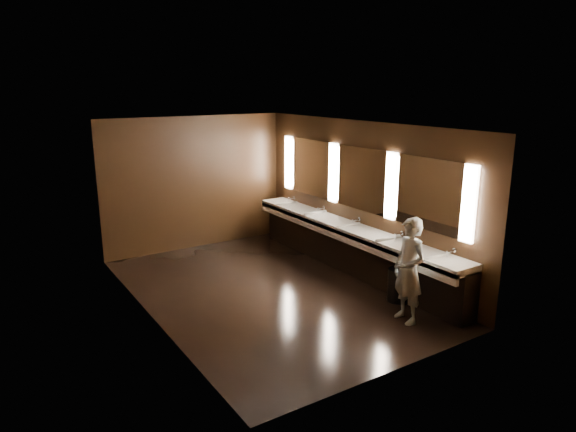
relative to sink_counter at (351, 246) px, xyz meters
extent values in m
plane|color=black|center=(-1.79, 0.00, -0.50)|extent=(6.00, 6.00, 0.00)
cube|color=#2D2D2B|center=(-1.79, 0.00, 2.30)|extent=(4.00, 6.00, 0.02)
cube|color=black|center=(-1.79, 3.00, 0.90)|extent=(4.00, 0.02, 2.80)
cube|color=black|center=(-1.79, -3.00, 0.90)|extent=(4.00, 0.02, 2.80)
cube|color=black|center=(-3.79, 0.00, 0.90)|extent=(0.02, 6.00, 2.80)
cube|color=black|center=(0.21, 0.00, 0.90)|extent=(0.02, 6.00, 2.80)
cube|color=black|center=(0.03, 0.00, -0.09)|extent=(0.36, 5.40, 0.81)
cube|color=white|center=(-0.07, 0.00, 0.35)|extent=(0.55, 5.40, 0.12)
cube|color=white|center=(-0.31, 0.00, 0.27)|extent=(0.06, 5.40, 0.18)
cylinder|color=silver|center=(0.12, -2.20, 0.49)|extent=(0.18, 0.04, 0.04)
cylinder|color=silver|center=(0.12, -1.10, 0.49)|extent=(0.18, 0.04, 0.04)
cylinder|color=silver|center=(0.12, 0.00, 0.49)|extent=(0.18, 0.04, 0.04)
cylinder|color=silver|center=(0.12, 1.10, 0.49)|extent=(0.18, 0.04, 0.04)
cylinder|color=silver|center=(0.12, 2.20, 0.49)|extent=(0.18, 0.04, 0.04)
cube|color=white|center=(0.18, -2.40, 1.25)|extent=(0.06, 0.22, 1.15)
cube|color=white|center=(0.19, -1.60, 1.25)|extent=(0.03, 1.32, 1.15)
cube|color=white|center=(0.18, -0.80, 1.25)|extent=(0.06, 0.23, 1.15)
cube|color=white|center=(0.19, 0.00, 1.25)|extent=(0.03, 1.32, 1.15)
cube|color=white|center=(0.18, 0.80, 1.25)|extent=(0.06, 0.23, 1.15)
cube|color=white|center=(0.19, 1.60, 1.25)|extent=(0.03, 1.32, 1.15)
cube|color=white|center=(0.18, 2.40, 1.25)|extent=(0.06, 0.22, 1.15)
imported|color=#9AC8E5|center=(-0.63, -2.08, 0.30)|extent=(0.45, 0.62, 1.59)
cylinder|color=black|center=(-0.22, -1.48, -0.22)|extent=(0.36, 0.36, 0.54)
camera|label=1|loc=(-5.94, -7.04, 2.94)|focal=32.00mm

